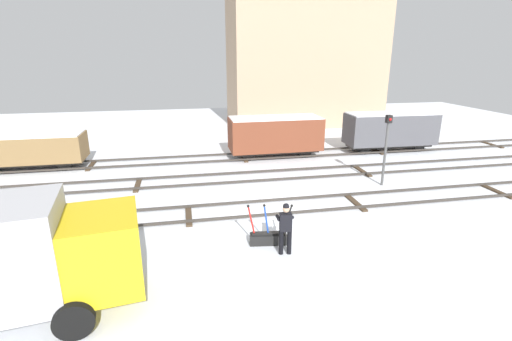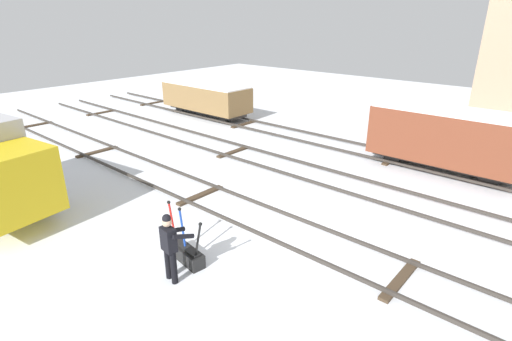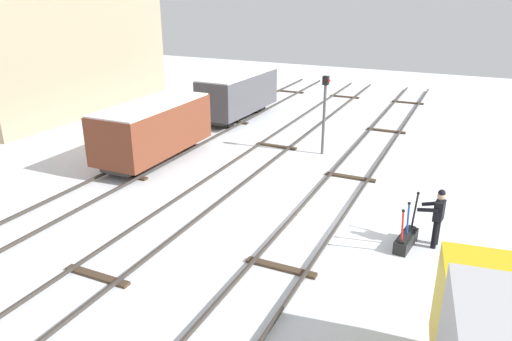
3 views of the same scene
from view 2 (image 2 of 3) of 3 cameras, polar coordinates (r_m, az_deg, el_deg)
ground_plane at (r=11.48m, az=3.72°, el=-8.73°), size 60.00×60.00×0.00m
track_main_line at (r=11.43m, az=3.73°, el=-8.27°), size 44.00×1.94×0.18m
track_siding_near at (r=14.56m, az=13.56°, el=-1.98°), size 44.00×1.94×0.18m
track_siding_far at (r=17.91m, az=19.46°, el=1.85°), size 44.00×1.94×0.18m
switch_lever_frame at (r=10.24m, az=-10.22°, el=-11.59°), size 1.51×0.52×1.45m
rail_worker at (r=9.23m, az=-12.43°, el=-10.42°), size 0.60×0.72×1.74m
freight_car_back_track at (r=16.97m, az=26.08°, el=4.46°), size 5.58×2.27×2.47m
freight_car_far_end at (r=24.36m, az=-7.31°, el=10.53°), size 5.87×2.07×1.97m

